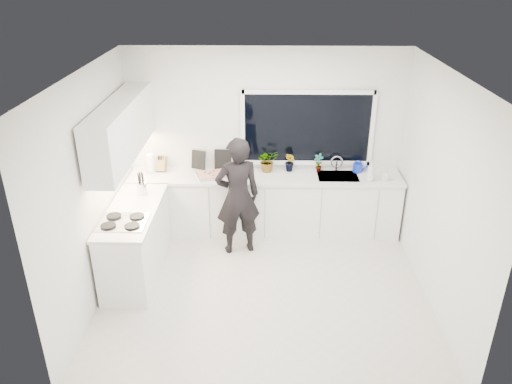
{
  "coord_description": "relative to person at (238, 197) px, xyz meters",
  "views": [
    {
      "loc": [
        -0.0,
        -5.18,
        3.79
      ],
      "look_at": [
        -0.11,
        0.4,
        1.15
      ],
      "focal_mm": 35.0,
      "sensor_mm": 36.0,
      "label": 1
    }
  ],
  "objects": [
    {
      "name": "pizza",
      "position": [
        -0.39,
        0.52,
        0.11
      ],
      "size": [
        0.48,
        0.41,
        0.01
      ],
      "primitive_type": "cube",
      "rotation": [
        0.0,
        0.0,
        0.33
      ],
      "color": "#AC1619",
      "rests_on": "pizza_tray"
    },
    {
      "name": "pizza_tray",
      "position": [
        -0.39,
        0.52,
        0.09
      ],
      "size": [
        0.53,
        0.46,
        0.03
      ],
      "primitive_type": "cube",
      "rotation": [
        0.0,
        0.0,
        0.33
      ],
      "color": "#B4B4B8",
      "rests_on": "countertop_back"
    },
    {
      "name": "base_cabinets_back",
      "position": [
        0.37,
        0.55,
        -0.4
      ],
      "size": [
        3.92,
        0.58,
        0.88
      ],
      "primitive_type": "cube",
      "color": "white",
      "rests_on": "floor"
    },
    {
      "name": "stovetop",
      "position": [
        -1.32,
        -0.9,
        0.09
      ],
      "size": [
        0.56,
        0.48,
        0.03
      ],
      "primitive_type": "cube",
      "color": "black",
      "rests_on": "countertop_left"
    },
    {
      "name": "person",
      "position": [
        0.0,
        0.0,
        0.0
      ],
      "size": [
        0.7,
        0.55,
        1.68
      ],
      "primitive_type": "imported",
      "rotation": [
        0.0,
        0.0,
        3.4
      ],
      "color": "black",
      "rests_on": "floor"
    },
    {
      "name": "window",
      "position": [
        0.97,
        0.83,
        0.71
      ],
      "size": [
        1.8,
        0.02,
        1.0
      ],
      "primitive_type": "cube",
      "color": "black",
      "rests_on": "wall_back"
    },
    {
      "name": "countertop_back",
      "position": [
        0.37,
        0.54,
        0.06
      ],
      "size": [
        3.94,
        0.62,
        0.04
      ],
      "primitive_type": "cube",
      "color": "silver",
      "rests_on": "base_cabinets_back"
    },
    {
      "name": "utensil_crock",
      "position": [
        -1.27,
        -0.1,
        0.16
      ],
      "size": [
        0.15,
        0.15,
        0.16
      ],
      "primitive_type": "cylinder",
      "rotation": [
        0.0,
        0.0,
        0.17
      ],
      "color": "#BBBBC0",
      "rests_on": "countertop_left"
    },
    {
      "name": "soap_bottles",
      "position": [
        1.92,
        0.4,
        0.21
      ],
      "size": [
        0.33,
        0.16,
        0.29
      ],
      "color": "#D8BF66",
      "rests_on": "countertop_back"
    },
    {
      "name": "wall_back",
      "position": [
        0.37,
        0.86,
        0.51
      ],
      "size": [
        4.0,
        0.02,
        2.7
      ],
      "primitive_type": "cube",
      "color": "white",
      "rests_on": "ground"
    },
    {
      "name": "floor",
      "position": [
        0.37,
        -0.9,
        -0.85
      ],
      "size": [
        4.0,
        3.5,
        0.02
      ],
      "primitive_type": "cube",
      "color": "beige",
      "rests_on": "ground"
    },
    {
      "name": "herb_plants",
      "position": [
        0.54,
        0.71,
        0.24
      ],
      "size": [
        1.01,
        0.34,
        0.33
      ],
      "color": "#26662D",
      "rests_on": "countertop_back"
    },
    {
      "name": "sink",
      "position": [
        1.42,
        0.55,
        0.03
      ],
      "size": [
        0.58,
        0.42,
        0.14
      ],
      "primitive_type": "cube",
      "color": "silver",
      "rests_on": "countertop_back"
    },
    {
      "name": "picture_frame_large",
      "position": [
        -0.62,
        0.79,
        0.22
      ],
      "size": [
        0.21,
        0.1,
        0.28
      ],
      "primitive_type": "cube",
      "rotation": [
        0.0,
        0.0,
        -0.36
      ],
      "color": "black",
      "rests_on": "countertop_back"
    },
    {
      "name": "wall_left",
      "position": [
        -1.64,
        -0.9,
        0.51
      ],
      "size": [
        0.02,
        3.5,
        2.7
      ],
      "primitive_type": "cube",
      "color": "white",
      "rests_on": "ground"
    },
    {
      "name": "paper_towel_roll",
      "position": [
        -1.3,
        0.65,
        0.21
      ],
      "size": [
        0.12,
        0.12,
        0.26
      ],
      "primitive_type": "cylinder",
      "rotation": [
        0.0,
        0.0,
        -0.13
      ],
      "color": "white",
      "rests_on": "countertop_back"
    },
    {
      "name": "watering_can",
      "position": [
        1.73,
        0.71,
        0.14
      ],
      "size": [
        0.19,
        0.19,
        0.13
      ],
      "primitive_type": "cylinder",
      "rotation": [
        0.0,
        0.0,
        -0.42
      ],
      "color": "#132CB8",
      "rests_on": "countertop_back"
    },
    {
      "name": "upper_cabinets",
      "position": [
        -1.42,
        -0.2,
        1.01
      ],
      "size": [
        0.34,
        2.1,
        0.7
      ],
      "primitive_type": "cube",
      "color": "white",
      "rests_on": "wall_left"
    },
    {
      "name": "faucet",
      "position": [
        1.42,
        0.75,
        0.19
      ],
      "size": [
        0.03,
        0.03,
        0.22
      ],
      "primitive_type": "cylinder",
      "color": "silver",
      "rests_on": "countertop_back"
    },
    {
      "name": "wall_right",
      "position": [
        2.38,
        -0.9,
        0.51
      ],
      "size": [
        0.02,
        3.5,
        2.7
      ],
      "primitive_type": "cube",
      "color": "white",
      "rests_on": "ground"
    },
    {
      "name": "ceiling",
      "position": [
        0.37,
        -0.9,
        1.87
      ],
      "size": [
        4.0,
        3.5,
        0.02
      ],
      "primitive_type": "cube",
      "color": "white",
      "rests_on": "wall_back"
    },
    {
      "name": "knife_block",
      "position": [
        -1.15,
        0.69,
        0.19
      ],
      "size": [
        0.15,
        0.13,
        0.22
      ],
      "primitive_type": "cube",
      "rotation": [
        0.0,
        0.0,
        -0.23
      ],
      "color": "#A07B4A",
      "rests_on": "countertop_back"
    },
    {
      "name": "countertop_left",
      "position": [
        -1.3,
        -0.55,
        0.06
      ],
      "size": [
        0.62,
        1.6,
        0.04
      ],
      "primitive_type": "cube",
      "color": "silver",
      "rests_on": "base_cabinets_left"
    },
    {
      "name": "base_cabinets_left",
      "position": [
        -1.3,
        -0.55,
        -0.4
      ],
      "size": [
        0.58,
        1.6,
        0.88
      ],
      "primitive_type": "cube",
      "color": "white",
      "rests_on": "floor"
    },
    {
      "name": "picture_frame_small",
      "position": [
        -0.26,
        0.79,
        0.23
      ],
      "size": [
        0.25,
        0.03,
        0.3
      ],
      "primitive_type": "cube",
      "rotation": [
        0.0,
        0.0,
        -0.03
      ],
      "color": "black",
      "rests_on": "countertop_back"
    }
  ]
}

